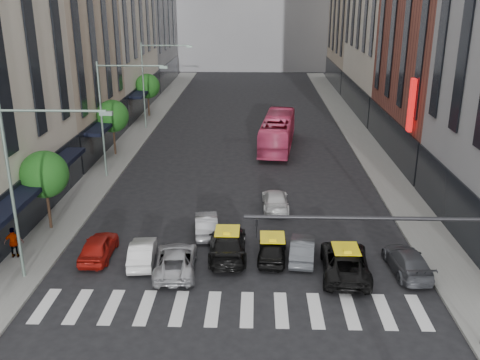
# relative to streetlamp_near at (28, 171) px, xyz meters

# --- Properties ---
(ground) EXTENTS (160.00, 160.00, 0.00)m
(ground) POSITION_rel_streetlamp_near_xyz_m (10.04, -4.00, -5.90)
(ground) COLOR black
(ground) RESTS_ON ground
(sidewalk_left) EXTENTS (3.00, 96.00, 0.15)m
(sidewalk_left) POSITION_rel_streetlamp_near_xyz_m (-1.46, 26.00, -5.83)
(sidewalk_left) COLOR slate
(sidewalk_left) RESTS_ON ground
(sidewalk_right) EXTENTS (3.00, 96.00, 0.15)m
(sidewalk_right) POSITION_rel_streetlamp_near_xyz_m (21.54, 26.00, -5.83)
(sidewalk_right) COLOR slate
(sidewalk_right) RESTS_ON ground
(building_left_b) EXTENTS (8.00, 16.00, 24.00)m
(building_left_b) POSITION_rel_streetlamp_near_xyz_m (-6.96, 24.00, 6.10)
(building_left_b) COLOR tan
(building_left_b) RESTS_ON ground
(building_right_b) EXTENTS (8.00, 18.00, 26.00)m
(building_right_b) POSITION_rel_streetlamp_near_xyz_m (27.04, 23.00, 7.10)
(building_right_b) COLOR brown
(building_right_b) RESTS_ON ground
(tree_near) EXTENTS (2.88, 2.88, 4.95)m
(tree_near) POSITION_rel_streetlamp_near_xyz_m (-1.76, 6.00, -2.25)
(tree_near) COLOR black
(tree_near) RESTS_ON sidewalk_left
(tree_mid) EXTENTS (2.88, 2.88, 4.95)m
(tree_mid) POSITION_rel_streetlamp_near_xyz_m (-1.76, 22.00, -2.25)
(tree_mid) COLOR black
(tree_mid) RESTS_ON sidewalk_left
(tree_far) EXTENTS (2.88, 2.88, 4.95)m
(tree_far) POSITION_rel_streetlamp_near_xyz_m (-1.76, 38.00, -2.25)
(tree_far) COLOR black
(tree_far) RESTS_ON sidewalk_left
(streetlamp_near) EXTENTS (5.38, 0.25, 9.00)m
(streetlamp_near) POSITION_rel_streetlamp_near_xyz_m (0.00, 0.00, 0.00)
(streetlamp_near) COLOR gray
(streetlamp_near) RESTS_ON sidewalk_left
(streetlamp_mid) EXTENTS (5.38, 0.25, 9.00)m
(streetlamp_mid) POSITION_rel_streetlamp_near_xyz_m (0.00, 16.00, 0.00)
(streetlamp_mid) COLOR gray
(streetlamp_mid) RESTS_ON sidewalk_left
(streetlamp_far) EXTENTS (5.38, 0.25, 9.00)m
(streetlamp_far) POSITION_rel_streetlamp_near_xyz_m (0.00, 32.00, 0.00)
(streetlamp_far) COLOR gray
(streetlamp_far) RESTS_ON sidewalk_left
(traffic_signal) EXTENTS (10.10, 0.20, 6.00)m
(traffic_signal) POSITION_rel_streetlamp_near_xyz_m (17.74, -5.00, -1.43)
(traffic_signal) COLOR black
(traffic_signal) RESTS_ON ground
(liberty_sign) EXTENTS (0.30, 0.70, 4.00)m
(liberty_sign) POSITION_rel_streetlamp_near_xyz_m (22.64, 16.00, 0.10)
(liberty_sign) COLOR red
(liberty_sign) RESTS_ON ground
(car_red) EXTENTS (1.62, 3.94, 1.33)m
(car_red) POSITION_rel_streetlamp_near_xyz_m (2.27, 2.46, -5.24)
(car_red) COLOR #9B140E
(car_red) RESTS_ON ground
(car_white_front) EXTENTS (1.66, 3.84, 1.23)m
(car_white_front) POSITION_rel_streetlamp_near_xyz_m (4.84, 1.92, -5.29)
(car_white_front) COLOR silver
(car_white_front) RESTS_ON ground
(car_silver) EXTENTS (2.44, 4.73, 1.28)m
(car_silver) POSITION_rel_streetlamp_near_xyz_m (6.80, 1.04, -5.27)
(car_silver) COLOR #A5A5AA
(car_silver) RESTS_ON ground
(taxi_left) EXTENTS (2.35, 5.27, 1.50)m
(taxi_left) POSITION_rel_streetlamp_near_xyz_m (9.44, 2.90, -5.15)
(taxi_left) COLOR black
(taxi_left) RESTS_ON ground
(taxi_center) EXTENTS (1.78, 3.90, 1.30)m
(taxi_center) POSITION_rel_streetlamp_near_xyz_m (11.94, 2.56, -5.26)
(taxi_center) COLOR black
(taxi_center) RESTS_ON ground
(car_grey_mid) EXTENTS (1.73, 3.88, 1.24)m
(car_grey_mid) POSITION_rel_streetlamp_near_xyz_m (13.62, 2.61, -5.28)
(car_grey_mid) COLOR #43464B
(car_grey_mid) RESTS_ON ground
(taxi_right) EXTENTS (2.76, 5.34, 1.44)m
(taxi_right) POSITION_rel_streetlamp_near_xyz_m (15.71, 1.03, -5.18)
(taxi_right) COLOR black
(taxi_right) RESTS_ON ground
(car_grey_curb) EXTENTS (2.04, 4.45, 1.26)m
(car_grey_curb) POSITION_rel_streetlamp_near_xyz_m (19.04, 1.32, -5.27)
(car_grey_curb) COLOR #43454B
(car_grey_curb) RESTS_ON ground
(car_row2_left) EXTENTS (1.76, 3.96, 1.26)m
(car_row2_left) POSITION_rel_streetlamp_near_xyz_m (8.00, 5.73, -5.27)
(car_row2_left) COLOR #A2A3A8
(car_row2_left) RESTS_ON ground
(car_row2_right) EXTENTS (1.81, 4.24, 1.22)m
(car_row2_right) POSITION_rel_streetlamp_near_xyz_m (12.35, 9.97, -5.29)
(car_row2_right) COLOR silver
(car_row2_right) RESTS_ON ground
(bus) EXTENTS (3.90, 11.43, 3.12)m
(bus) POSITION_rel_streetlamp_near_xyz_m (13.02, 25.10, -4.34)
(bus) COLOR #D73F6A
(bus) RESTS_ON ground
(pedestrian_far) EXTENTS (1.09, 0.58, 1.77)m
(pedestrian_far) POSITION_rel_streetlamp_near_xyz_m (-2.28, 2.06, -4.87)
(pedestrian_far) COLOR gray
(pedestrian_far) RESTS_ON sidewalk_left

